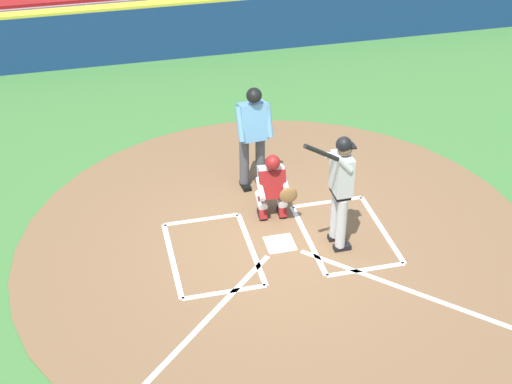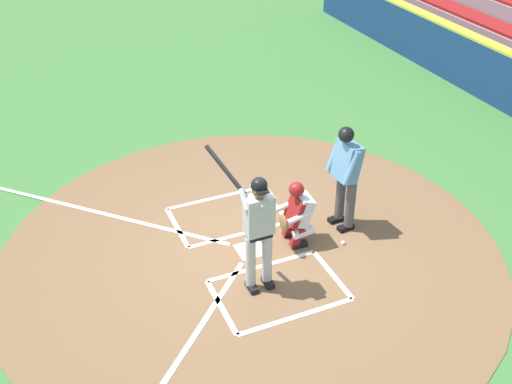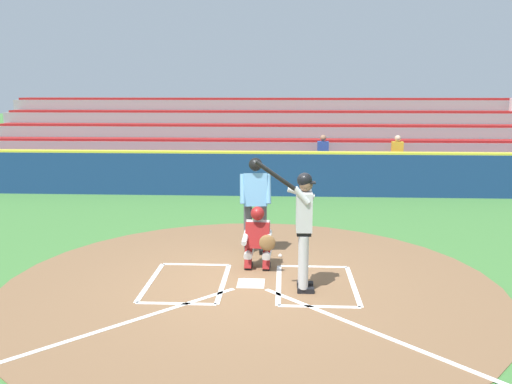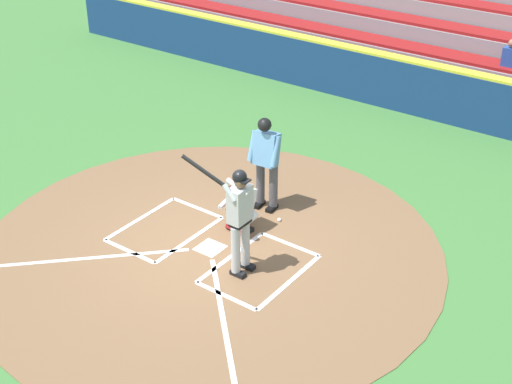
# 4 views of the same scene
# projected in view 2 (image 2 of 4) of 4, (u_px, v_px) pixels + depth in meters

# --- Properties ---
(ground_plane) EXTENTS (120.00, 120.00, 0.00)m
(ground_plane) POSITION_uv_depth(u_px,v_px,m) (251.00, 250.00, 9.98)
(ground_plane) COLOR #427A38
(dirt_circle) EXTENTS (8.00, 8.00, 0.01)m
(dirt_circle) POSITION_uv_depth(u_px,v_px,m) (251.00, 250.00, 9.98)
(dirt_circle) COLOR brown
(dirt_circle) RESTS_ON ground
(home_plate_and_chalk) EXTENTS (7.93, 4.91, 0.01)m
(home_plate_and_chalk) POSITION_uv_depth(u_px,v_px,m) (199.00, 263.00, 9.68)
(home_plate_and_chalk) COLOR white
(home_plate_and_chalk) RESTS_ON dirt_circle
(batter) EXTENTS (0.92, 0.72, 2.13)m
(batter) POSITION_uv_depth(u_px,v_px,m) (258.00, 225.00, 8.67)
(batter) COLOR #BCBCBC
(batter) RESTS_ON ground
(catcher) EXTENTS (0.59, 0.63, 1.13)m
(catcher) POSITION_uv_depth(u_px,v_px,m) (297.00, 212.00, 9.85)
(catcher) COLOR black
(catcher) RESTS_ON ground
(plate_umpire) EXTENTS (0.60, 0.45, 1.86)m
(plate_umpire) POSITION_uv_depth(u_px,v_px,m) (346.00, 171.00, 9.97)
(plate_umpire) COLOR #4C4C51
(plate_umpire) RESTS_ON ground
(baseball) EXTENTS (0.07, 0.07, 0.07)m
(baseball) POSITION_uv_depth(u_px,v_px,m) (343.00, 243.00, 10.08)
(baseball) COLOR white
(baseball) RESTS_ON ground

